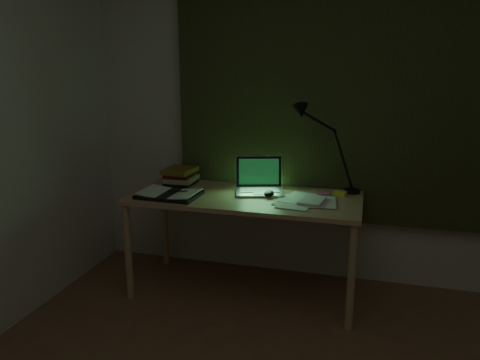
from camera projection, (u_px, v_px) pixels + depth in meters
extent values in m
cube|color=silver|center=(335.00, 105.00, 3.17)|extent=(3.50, 0.00, 2.50)
cube|color=#2D3118|center=(336.00, 75.00, 3.08)|extent=(2.20, 0.06, 2.00)
ellipsoid|color=black|center=(269.00, 194.00, 3.04)|extent=(0.07, 0.11, 0.04)
cube|color=yellow|center=(340.00, 193.00, 3.08)|extent=(0.09, 0.09, 0.02)
cube|color=#D95480|center=(323.00, 193.00, 3.09)|extent=(0.09, 0.09, 0.02)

